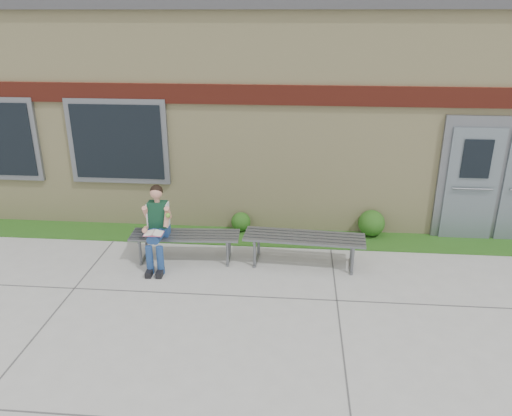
{
  "coord_description": "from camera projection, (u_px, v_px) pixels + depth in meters",
  "views": [
    {
      "loc": [
        0.36,
        -5.91,
        3.96
      ],
      "look_at": [
        -0.3,
        1.7,
        0.95
      ],
      "focal_mm": 35.0,
      "sensor_mm": 36.0,
      "label": 1
    }
  ],
  "objects": [
    {
      "name": "grass_strip",
      "position": [
        276.0,
        238.0,
        9.36
      ],
      "size": [
        16.0,
        0.8,
        0.02
      ],
      "primitive_type": "cube",
      "color": "#174F15",
      "rests_on": "ground"
    },
    {
      "name": "shrub_mid",
      "position": [
        241.0,
        222.0,
        9.58
      ],
      "size": [
        0.37,
        0.37,
        0.37
      ],
      "primitive_type": "sphere",
      "color": "#174F15",
      "rests_on": "grass_strip"
    },
    {
      "name": "school_building",
      "position": [
        284.0,
        97.0,
        11.73
      ],
      "size": [
        16.2,
        6.22,
        4.2
      ],
      "color": "beige",
      "rests_on": "ground"
    },
    {
      "name": "shrub_east",
      "position": [
        371.0,
        223.0,
        9.35
      ],
      "size": [
        0.49,
        0.49,
        0.49
      ],
      "primitive_type": "sphere",
      "color": "#174F15",
      "rests_on": "grass_strip"
    },
    {
      "name": "ground",
      "position": [
        267.0,
        317.0,
        6.95
      ],
      "size": [
        80.0,
        80.0,
        0.0
      ],
      "primitive_type": "plane",
      "color": "#9E9E99",
      "rests_on": "ground"
    },
    {
      "name": "girl",
      "position": [
        157.0,
        225.0,
        8.15
      ],
      "size": [
        0.48,
        0.79,
        1.36
      ],
      "rotation": [
        0.0,
        0.0,
        0.03
      ],
      "color": "navy",
      "rests_on": "ground"
    },
    {
      "name": "bench_right",
      "position": [
        304.0,
        243.0,
        8.26
      ],
      "size": [
        2.02,
        0.69,
        0.52
      ],
      "rotation": [
        0.0,
        0.0,
        -0.07
      ],
      "color": "slate",
      "rests_on": "ground"
    },
    {
      "name": "bench_left",
      "position": [
        185.0,
        240.0,
        8.43
      ],
      "size": [
        1.85,
        0.6,
        0.47
      ],
      "rotation": [
        0.0,
        0.0,
        0.05
      ],
      "color": "slate",
      "rests_on": "ground"
    }
  ]
}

